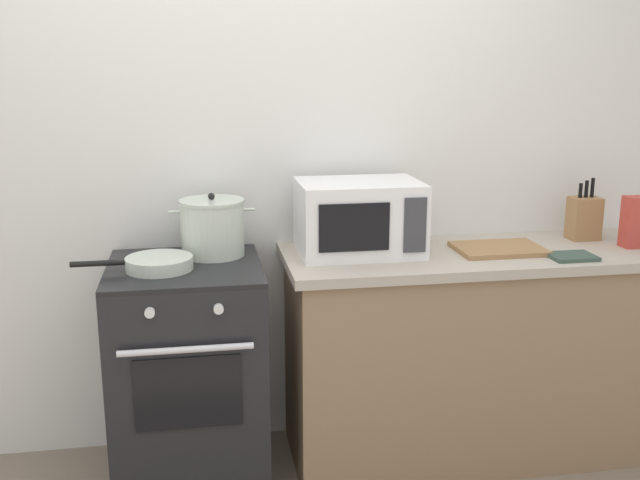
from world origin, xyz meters
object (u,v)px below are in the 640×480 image
stove (189,374)px  pasta_box (633,222)px  knife_block (584,218)px  microwave (359,217)px  oven_mitt (572,256)px  cutting_board (499,249)px  stock_pot (213,227)px  frying_pan (158,263)px

stove → pasta_box: pasta_box is taller
stove → knife_block: (1.76, 0.14, 0.56)m
microwave → oven_mitt: microwave is taller
stove → cutting_board: cutting_board is taller
stock_pot → frying_pan: stock_pot is taller
stock_pot → knife_block: knife_block is taller
stove → microwave: 0.95m
cutting_board → stove: bearing=-180.0°
microwave → cutting_board: microwave is taller
knife_block → oven_mitt: knife_block is taller
knife_block → oven_mitt: (-0.21, -0.30, -0.09)m
cutting_board → knife_block: (0.46, 0.14, 0.09)m
frying_pan → microwave: microwave is taller
stove → frying_pan: bearing=-157.2°
microwave → pasta_box: size_ratio=2.27×
microwave → pasta_box: 1.18m
frying_pan → oven_mitt: 1.65m
frying_pan → oven_mitt: frying_pan is taller
stove → stock_pot: bearing=49.8°
stove → microwave: (0.72, 0.08, 0.61)m
cutting_board → knife_block: size_ratio=1.31×
cutting_board → frying_pan: bearing=-178.3°
stove → pasta_box: bearing=-0.9°
microwave → cutting_board: size_ratio=1.39×
stove → cutting_board: size_ratio=2.56×
stock_pot → pasta_box: size_ratio=1.58×
cutting_board → oven_mitt: cutting_board is taller
stock_pot → pasta_box: stock_pot is taller
stove → stock_pot: size_ratio=2.65×
stock_pot → knife_block: 1.64m
knife_block → stove: bearing=-175.4°
frying_pan → knife_block: bearing=5.6°
stove → oven_mitt: oven_mitt is taller
cutting_board → pasta_box: (0.59, -0.03, 0.10)m
stove → microwave: size_ratio=1.84×
knife_block → microwave: bearing=-176.6°
stock_pot → microwave: size_ratio=0.69×
cutting_board → oven_mitt: bearing=-33.1°
knife_block → pasta_box: size_ratio=1.25×
stock_pot → cutting_board: 1.20m
stock_pot → microwave: bearing=-5.8°
stove → frying_pan: (-0.10, -0.04, 0.48)m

